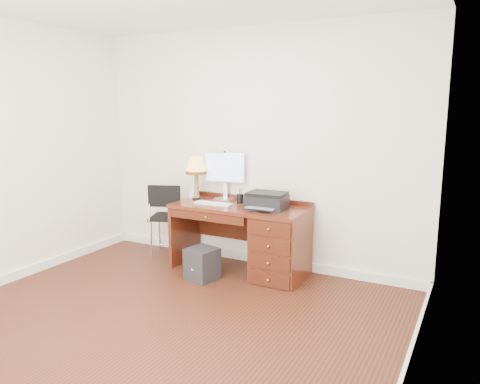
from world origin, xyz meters
The scene contains 12 objects.
ground centered at (0.00, 0.00, 0.00)m, with size 4.00×4.00×0.00m, color #33150B.
room_shell centered at (0.00, 0.63, 0.05)m, with size 4.00×4.00×4.00m.
desk centered at (0.32, 1.40, 0.41)m, with size 1.50×0.67×0.75m.
monitor centered at (-0.32, 1.64, 1.09)m, with size 0.47×0.19×0.55m.
keyboard centered at (-0.29, 1.33, 0.76)m, with size 0.44×0.13×0.02m, color white.
mouse_pad centered at (0.37, 1.31, 0.76)m, with size 0.23×0.23×0.05m.
printer centered at (0.33, 1.38, 0.84)m, with size 0.42×0.34×0.18m.
leg_lamp centered at (-0.62, 1.48, 1.12)m, with size 0.25×0.25×0.50m.
phone centered at (-0.68, 1.53, 0.81)m, with size 0.11×0.11×0.19m.
pen_cup centered at (-0.06, 1.52, 0.80)m, with size 0.08×0.08×0.10m, color black.
chair centered at (-1.03, 1.43, 0.55)m, with size 0.56×0.57×0.91m.
equipment_box centered at (-0.23, 0.98, 0.17)m, with size 0.29×0.29×0.34m, color black.
Camera 1 is at (2.34, -3.05, 1.84)m, focal length 35.00 mm.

